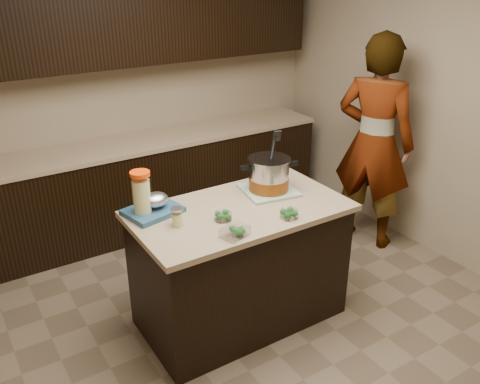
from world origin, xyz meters
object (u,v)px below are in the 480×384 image
Objects in this scene: stock_pot at (269,176)px; island at (240,265)px; lemonade_pitcher at (142,196)px; person at (374,143)px.

island is at bearing -140.86° from stock_pot.
stock_pot is 1.38× the size of lemonade_pitcher.
island is 3.40× the size of stock_pot.
stock_pot is at bearing 75.61° from person.
island is 1.74m from person.
lemonade_pitcher is at bearing 68.38° from person.
island is 0.66m from stock_pot.
lemonade_pitcher reaches higher than island.
stock_pot is at bearing -7.16° from lemonade_pitcher.
island is 0.76× the size of person.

